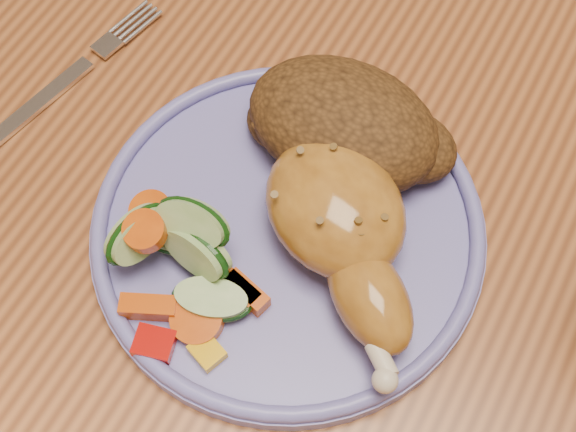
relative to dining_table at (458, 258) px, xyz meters
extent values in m
cube|color=brown|center=(0.00, 0.00, 0.06)|extent=(0.90, 1.40, 0.04)
cylinder|color=#4C2D16|center=(-0.18, 0.37, -0.46)|extent=(0.04, 0.04, 0.41)
cylinder|color=#6561B1|center=(-0.10, -0.08, 0.09)|extent=(0.25, 0.25, 0.01)
torus|color=#6561B1|center=(-0.10, -0.08, 0.10)|extent=(0.25, 0.25, 0.01)
ellipsoid|color=#B07124|center=(-0.08, -0.07, 0.12)|extent=(0.12, 0.12, 0.05)
ellipsoid|color=#B07124|center=(-0.03, -0.11, 0.11)|extent=(0.09, 0.08, 0.04)
sphere|color=beige|center=(-0.01, -0.15, 0.11)|extent=(0.01, 0.01, 0.01)
ellipsoid|color=#4D2E13|center=(-0.10, -0.01, 0.12)|extent=(0.13, 0.09, 0.06)
ellipsoid|color=#4D2E13|center=(-0.06, 0.00, 0.11)|extent=(0.06, 0.05, 0.03)
ellipsoid|color=#4D2E13|center=(-0.14, -0.02, 0.11)|extent=(0.05, 0.05, 0.03)
cube|color=#A50A05|center=(-0.13, -0.18, 0.10)|extent=(0.03, 0.02, 0.01)
cube|color=#E5A507|center=(-0.10, -0.17, 0.10)|extent=(0.02, 0.02, 0.01)
cube|color=#D24C07|center=(-0.11, -0.13, 0.10)|extent=(0.03, 0.02, 0.01)
cylinder|color=#D24C07|center=(-0.12, -0.16, 0.10)|extent=(0.03, 0.03, 0.02)
cylinder|color=#D24C07|center=(-0.18, -0.11, 0.10)|extent=(0.03, 0.03, 0.02)
cube|color=#D24C07|center=(-0.15, -0.17, 0.10)|extent=(0.04, 0.03, 0.01)
cylinder|color=#D24C07|center=(-0.17, -0.14, 0.13)|extent=(0.02, 0.03, 0.01)
cube|color=#D24C07|center=(-0.10, -0.13, 0.10)|extent=(0.03, 0.02, 0.01)
cylinder|color=#A1BB79|center=(-0.14, -0.13, 0.12)|extent=(0.05, 0.04, 0.05)
cylinder|color=#A1BB79|center=(-0.14, -0.12, 0.13)|extent=(0.04, 0.04, 0.04)
cylinder|color=#A1BB79|center=(-0.17, -0.14, 0.12)|extent=(0.04, 0.05, 0.04)
cylinder|color=#A1BB79|center=(-0.16, -0.12, 0.10)|extent=(0.05, 0.05, 0.02)
cylinder|color=#A1BB79|center=(-0.12, -0.15, 0.10)|extent=(0.06, 0.06, 0.02)
cube|color=silver|center=(-0.30, -0.08, 0.09)|extent=(0.03, 0.10, 0.00)
cube|color=silver|center=(-0.29, -0.01, 0.09)|extent=(0.03, 0.06, 0.00)
camera|label=1|loc=(0.01, -0.28, 0.54)|focal=50.00mm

